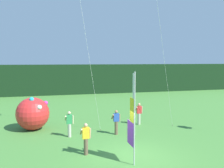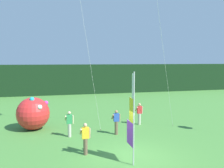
{
  "view_description": "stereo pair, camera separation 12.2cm",
  "coord_description": "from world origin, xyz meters",
  "px_view_note": "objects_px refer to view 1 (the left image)",
  "views": [
    {
      "loc": [
        -4.08,
        -11.46,
        4.92
      ],
      "look_at": [
        -0.16,
        3.46,
        3.43
      ],
      "focal_mm": 39.38,
      "sensor_mm": 36.0,
      "label": 1
    },
    {
      "loc": [
        -3.97,
        -11.49,
        4.92
      ],
      "look_at": [
        -0.16,
        3.46,
        3.43
      ],
      "focal_mm": 39.38,
      "sensor_mm": 36.0,
      "label": 2
    }
  ],
  "objects_px": {
    "person_mid_field": "(86,138)",
    "inflatable_balloon": "(33,114)",
    "person_near_banner": "(139,113)",
    "person_far_left": "(116,122)",
    "person_far_right": "(69,123)",
    "banner_flag": "(132,120)"
  },
  "relations": [
    {
      "from": "person_mid_field",
      "to": "inflatable_balloon",
      "type": "distance_m",
      "value": 6.31
    },
    {
      "from": "person_near_banner",
      "to": "person_far_left",
      "type": "relative_size",
      "value": 1.01
    },
    {
      "from": "person_mid_field",
      "to": "inflatable_balloon",
      "type": "xyz_separation_m",
      "value": [
        -2.93,
        5.58,
        0.27
      ]
    },
    {
      "from": "person_far_right",
      "to": "inflatable_balloon",
      "type": "xyz_separation_m",
      "value": [
        -2.36,
        2.33,
        0.27
      ]
    },
    {
      "from": "person_far_left",
      "to": "person_mid_field",
      "type": "bearing_deg",
      "value": -129.72
    },
    {
      "from": "person_mid_field",
      "to": "inflatable_balloon",
      "type": "bearing_deg",
      "value": 117.73
    },
    {
      "from": "person_far_right",
      "to": "inflatable_balloon",
      "type": "distance_m",
      "value": 3.33
    },
    {
      "from": "person_mid_field",
      "to": "person_far_left",
      "type": "distance_m",
      "value": 3.89
    },
    {
      "from": "banner_flag",
      "to": "person_far_left",
      "type": "bearing_deg",
      "value": 83.9
    },
    {
      "from": "person_near_banner",
      "to": "person_mid_field",
      "type": "bearing_deg",
      "value": -134.2
    },
    {
      "from": "person_far_left",
      "to": "inflatable_balloon",
      "type": "relative_size",
      "value": 0.68
    },
    {
      "from": "person_mid_field",
      "to": "person_far_right",
      "type": "height_order",
      "value": "person_mid_field"
    },
    {
      "from": "person_near_banner",
      "to": "person_far_left",
      "type": "bearing_deg",
      "value": -139.78
    },
    {
      "from": "person_near_banner",
      "to": "person_mid_field",
      "type": "relative_size",
      "value": 0.99
    },
    {
      "from": "person_near_banner",
      "to": "person_far_left",
      "type": "height_order",
      "value": "person_near_banner"
    },
    {
      "from": "person_far_right",
      "to": "inflatable_balloon",
      "type": "height_order",
      "value": "inflatable_balloon"
    },
    {
      "from": "banner_flag",
      "to": "person_mid_field",
      "type": "height_order",
      "value": "banner_flag"
    },
    {
      "from": "banner_flag",
      "to": "person_mid_field",
      "type": "xyz_separation_m",
      "value": [
        -2.0,
        1.56,
        -1.22
      ]
    },
    {
      "from": "banner_flag",
      "to": "person_mid_field",
      "type": "relative_size",
      "value": 2.63
    },
    {
      "from": "person_far_left",
      "to": "banner_flag",
      "type": "bearing_deg",
      "value": -96.1
    },
    {
      "from": "person_near_banner",
      "to": "person_far_left",
      "type": "distance_m",
      "value": 3.12
    },
    {
      "from": "person_far_left",
      "to": "inflatable_balloon",
      "type": "bearing_deg",
      "value": 154.49
    }
  ]
}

